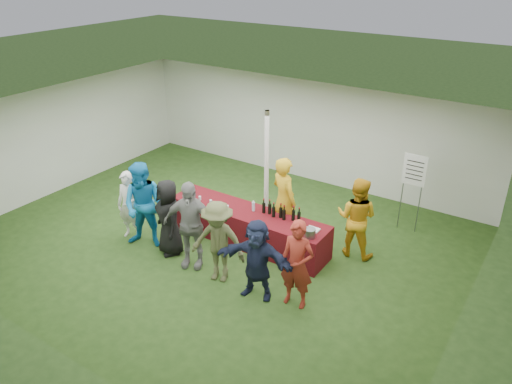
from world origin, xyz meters
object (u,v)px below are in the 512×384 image
Objects in this scene: wine_list_sign at (414,176)px; staff_back at (357,217)px; staff_pourer at (284,200)px; customer_1 at (144,206)px; customer_2 at (169,217)px; dump_bucket at (310,233)px; customer_3 at (190,225)px; customer_4 at (218,242)px; customer_6 at (297,264)px; customer_0 at (129,205)px; customer_5 at (257,259)px; serving_table at (248,227)px.

staff_back is (-0.59, -1.59, -0.46)m from wine_list_sign.
customer_1 is (-2.31, -1.75, -0.03)m from staff_pourer.
dump_bucket is at bearing 49.11° from customer_2.
customer_3 is (-1.04, -1.81, -0.05)m from staff_pourer.
customer_4 is 1.59m from customer_6.
customer_1 is at bearing 24.07° from staff_back.
customer_4 is 0.99× the size of customer_6.
customer_0 is at bearing 20.41° from staff_back.
customer_5 is (3.41, -0.22, 0.00)m from customer_0.
serving_table is 1.87× the size of staff_pourer.
customer_2 is at bearing 68.93° from staff_pourer.
serving_table is at bearing 172.02° from dump_bucket.
customer_2 reaches higher than customer_5.
wine_list_sign is 4.89m from customer_3.
customer_1 reaches higher than customer_6.
staff_pourer is 1.25× the size of customer_5.
serving_table is at bearing 16.84° from staff_back.
customer_3 reaches higher than customer_2.
serving_table is 2.00× the size of wine_list_sign.
wine_list_sign is 1.09× the size of customer_6.
staff_back is 0.94× the size of customer_3.
staff_pourer is 1.92m from customer_4.
serving_table is at bearing 88.12° from customer_4.
customer_6 is (1.87, -1.26, 0.45)m from serving_table.
customer_3 reaches higher than customer_4.
customer_4 is at bearing 20.53° from customer_2.
customer_6 is (0.71, 0.17, 0.06)m from customer_5.
customer_1 reaches higher than staff_back.
staff_pourer is 2.17m from customer_6.
customer_0 is at bearing -143.70° from wine_list_sign.
staff_back is (0.51, 1.04, 0.01)m from dump_bucket.
staff_pourer reaches higher than dump_bucket.
customer_5 is (2.29, -0.23, -0.04)m from customer_2.
wine_list_sign is at bearing 58.15° from customer_5.
customer_5 is (0.87, -0.02, -0.05)m from customer_4.
customer_5 is at bearing -25.54° from customer_3.
customer_6 is (-0.80, -3.66, -0.49)m from wine_list_sign.
wine_list_sign is 6.13m from customer_0.
customer_0 is (-2.83, -1.69, -0.20)m from staff_pourer.
customer_2 is (-3.21, -2.02, -0.04)m from staff_back.
customer_4 is (1.42, -0.22, 0.01)m from customer_2.
customer_5 is (-1.51, -3.84, -0.54)m from wine_list_sign.
staff_pourer reaches higher than customer_3.
customer_6 is at bearing 79.67° from staff_back.
customer_6 is at bearing 3.41° from customer_5.
serving_table is at bearing 118.67° from customer_5.
customer_4 reaches higher than customer_5.
dump_bucket is (1.57, -0.22, 0.46)m from serving_table.
customer_6 is (2.33, 0.07, -0.08)m from customer_3.
wine_list_sign is at bearing 71.14° from customer_6.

